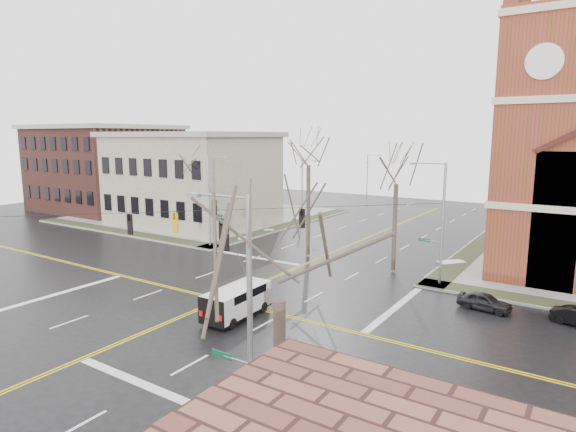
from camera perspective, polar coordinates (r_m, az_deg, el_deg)
The scene contains 18 objects.
ground at distance 33.57m, azimuth -7.95°, elevation -9.82°, with size 120.00×120.00×0.00m, color black.
sidewalks at distance 33.55m, azimuth -7.96°, elevation -9.69°, with size 80.00×80.00×0.17m.
road_markings at distance 33.57m, azimuth -7.95°, elevation -9.81°, with size 100.00×100.00×0.01m.
civic_building_a at distance 61.60m, azimuth -11.24°, elevation 4.15°, with size 18.00×14.00×11.00m, color gray.
civic_building_b at distance 78.04m, azimuth -20.79°, elevation 5.18°, with size 18.00×16.00×12.00m, color brown.
signal_pole_ne at distance 37.02m, azimuth 17.61°, elevation -0.44°, with size 2.75×0.22×9.00m.
signal_pole_nw at distance 48.21m, azimuth -9.22°, elevation 2.11°, with size 2.75×0.22×9.00m.
signal_pole_se at distance 16.76m, azimuth -5.03°, elevation -11.91°, with size 2.75×0.22×9.00m.
span_wires at distance 32.07m, azimuth -8.21°, elevation 0.70°, with size 23.02×23.02×0.03m.
traffic_signals at distance 31.70m, azimuth -8.97°, elevation -0.80°, with size 8.21×8.26×1.30m.
streetlight_north_a at distance 61.00m, azimuth 1.79°, elevation 3.30°, with size 2.30×0.20×8.00m.
streetlight_north_b at distance 78.67m, azimuth 9.46°, elevation 4.57°, with size 2.30×0.20×8.00m.
cargo_van at distance 30.21m, azimuth -5.84°, elevation -9.76°, with size 2.09×5.01×1.88m.
parked_car_a at distance 33.74m, azimuth 22.26°, elevation -9.34°, with size 1.33×3.32×1.13m, color black.
tree_nw_far at distance 51.65m, azimuth -10.78°, elevation 5.62°, with size 4.00×4.00×10.63m.
tree_nw_near at distance 43.56m, azimuth 2.45°, elevation 6.76°, with size 4.00×4.00×12.42m.
tree_ne at distance 39.38m, azimuth 12.72°, elevation 4.41°, with size 4.00×4.00×10.65m.
tree_se at distance 13.33m, azimuth -1.06°, elevation -8.28°, with size 4.00×4.00×9.62m.
Camera 1 is at (21.06, -23.69, 11.06)m, focal length 30.00 mm.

